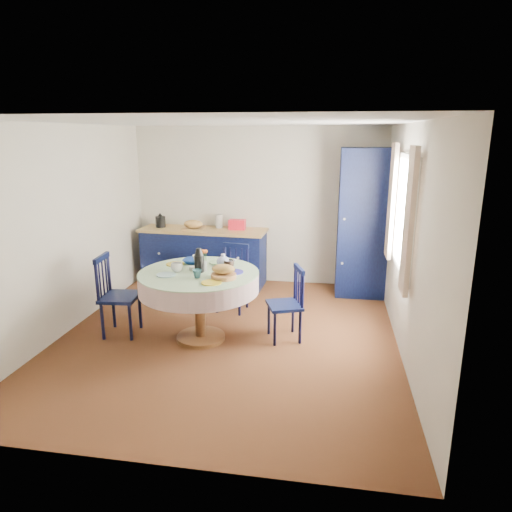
{
  "coord_description": "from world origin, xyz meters",
  "views": [
    {
      "loc": [
        1.17,
        -4.96,
        2.38
      ],
      "look_at": [
        0.31,
        0.2,
        0.97
      ],
      "focal_mm": 32.0,
      "sensor_mm": 36.0,
      "label": 1
    }
  ],
  "objects_px": {
    "pantry_cabinet": "(364,223)",
    "cobalt_bowl": "(193,261)",
    "chair_far": "(233,277)",
    "mug_b": "(197,274)",
    "mug_d": "(197,259)",
    "chair_right": "(288,303)",
    "kitchen_counter": "(204,255)",
    "mug_a": "(177,267)",
    "mug_c": "(229,264)",
    "chair_left": "(116,295)",
    "dining_table": "(200,283)"
  },
  "relations": [
    {
      "from": "pantry_cabinet",
      "to": "cobalt_bowl",
      "type": "bearing_deg",
      "value": -143.41
    },
    {
      "from": "chair_far",
      "to": "cobalt_bowl",
      "type": "relative_size",
      "value": 3.89
    },
    {
      "from": "mug_b",
      "to": "mug_d",
      "type": "height_order",
      "value": "mug_d"
    },
    {
      "from": "chair_far",
      "to": "chair_right",
      "type": "relative_size",
      "value": 1.03
    },
    {
      "from": "kitchen_counter",
      "to": "mug_d",
      "type": "relative_size",
      "value": 18.78
    },
    {
      "from": "kitchen_counter",
      "to": "chair_far",
      "type": "bearing_deg",
      "value": -53.45
    },
    {
      "from": "chair_far",
      "to": "mug_d",
      "type": "xyz_separation_m",
      "value": [
        -0.3,
        -0.66,
        0.43
      ]
    },
    {
      "from": "chair_right",
      "to": "mug_a",
      "type": "height_order",
      "value": "mug_a"
    },
    {
      "from": "chair_right",
      "to": "mug_a",
      "type": "bearing_deg",
      "value": -100.06
    },
    {
      "from": "pantry_cabinet",
      "to": "mug_b",
      "type": "distance_m",
      "value": 2.91
    },
    {
      "from": "chair_far",
      "to": "mug_c",
      "type": "distance_m",
      "value": 0.93
    },
    {
      "from": "mug_b",
      "to": "mug_c",
      "type": "height_order",
      "value": "mug_c"
    },
    {
      "from": "kitchen_counter",
      "to": "chair_left",
      "type": "relative_size",
      "value": 2.07
    },
    {
      "from": "dining_table",
      "to": "mug_a",
      "type": "relative_size",
      "value": 10.33
    },
    {
      "from": "mug_b",
      "to": "cobalt_bowl",
      "type": "xyz_separation_m",
      "value": [
        -0.22,
        0.55,
        -0.02
      ]
    },
    {
      "from": "chair_left",
      "to": "chair_far",
      "type": "bearing_deg",
      "value": -55.16
    },
    {
      "from": "pantry_cabinet",
      "to": "dining_table",
      "type": "distance_m",
      "value": 2.8
    },
    {
      "from": "chair_left",
      "to": "mug_b",
      "type": "xyz_separation_m",
      "value": [
        1.08,
        -0.21,
        0.39
      ]
    },
    {
      "from": "chair_right",
      "to": "mug_b",
      "type": "relative_size",
      "value": 8.87
    },
    {
      "from": "mug_a",
      "to": "mug_d",
      "type": "relative_size",
      "value": 1.23
    },
    {
      "from": "mug_d",
      "to": "cobalt_bowl",
      "type": "relative_size",
      "value": 0.46
    },
    {
      "from": "kitchen_counter",
      "to": "chair_far",
      "type": "relative_size",
      "value": 2.24
    },
    {
      "from": "mug_c",
      "to": "mug_d",
      "type": "distance_m",
      "value": 0.46
    },
    {
      "from": "mug_a",
      "to": "cobalt_bowl",
      "type": "height_order",
      "value": "mug_a"
    },
    {
      "from": "chair_far",
      "to": "chair_right",
      "type": "bearing_deg",
      "value": -35.73
    },
    {
      "from": "dining_table",
      "to": "chair_right",
      "type": "xyz_separation_m",
      "value": [
        1.01,
        0.19,
        -0.26
      ]
    },
    {
      "from": "mug_a",
      "to": "mug_c",
      "type": "height_order",
      "value": "mug_a"
    },
    {
      "from": "pantry_cabinet",
      "to": "mug_c",
      "type": "xyz_separation_m",
      "value": [
        -1.66,
        -1.76,
        -0.2
      ]
    },
    {
      "from": "pantry_cabinet",
      "to": "chair_left",
      "type": "height_order",
      "value": "pantry_cabinet"
    },
    {
      "from": "dining_table",
      "to": "mug_a",
      "type": "bearing_deg",
      "value": -172.5
    },
    {
      "from": "mug_c",
      "to": "cobalt_bowl",
      "type": "bearing_deg",
      "value": 165.1
    },
    {
      "from": "kitchen_counter",
      "to": "pantry_cabinet",
      "type": "relative_size",
      "value": 0.94
    },
    {
      "from": "mug_a",
      "to": "mug_b",
      "type": "height_order",
      "value": "mug_a"
    },
    {
      "from": "dining_table",
      "to": "mug_b",
      "type": "xyz_separation_m",
      "value": [
        0.04,
        -0.21,
        0.17
      ]
    },
    {
      "from": "kitchen_counter",
      "to": "mug_c",
      "type": "relative_size",
      "value": 16.57
    },
    {
      "from": "mug_a",
      "to": "chair_right",
      "type": "bearing_deg",
      "value": 10.22
    },
    {
      "from": "mug_d",
      "to": "cobalt_bowl",
      "type": "height_order",
      "value": "mug_d"
    },
    {
      "from": "chair_far",
      "to": "cobalt_bowl",
      "type": "height_order",
      "value": "chair_far"
    },
    {
      "from": "pantry_cabinet",
      "to": "mug_d",
      "type": "relative_size",
      "value": 20.02
    },
    {
      "from": "mug_a",
      "to": "mug_c",
      "type": "bearing_deg",
      "value": 23.23
    },
    {
      "from": "dining_table",
      "to": "kitchen_counter",
      "type": "bearing_deg",
      "value": 104.67
    },
    {
      "from": "mug_b",
      "to": "mug_c",
      "type": "xyz_separation_m",
      "value": [
        0.27,
        0.42,
        0.0
      ]
    },
    {
      "from": "dining_table",
      "to": "mug_c",
      "type": "bearing_deg",
      "value": 34.28
    },
    {
      "from": "mug_c",
      "to": "mug_d",
      "type": "relative_size",
      "value": 1.13
    },
    {
      "from": "chair_left",
      "to": "mug_d",
      "type": "distance_m",
      "value": 1.06
    },
    {
      "from": "mug_a",
      "to": "mug_d",
      "type": "bearing_deg",
      "value": 72.34
    },
    {
      "from": "chair_far",
      "to": "mug_a",
      "type": "distance_m",
      "value": 1.21
    },
    {
      "from": "kitchen_counter",
      "to": "mug_c",
      "type": "xyz_separation_m",
      "value": [
        0.85,
        -1.87,
        0.42
      ]
    },
    {
      "from": "kitchen_counter",
      "to": "mug_b",
      "type": "relative_size",
      "value": 20.49
    },
    {
      "from": "dining_table",
      "to": "chair_right",
      "type": "distance_m",
      "value": 1.06
    }
  ]
}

